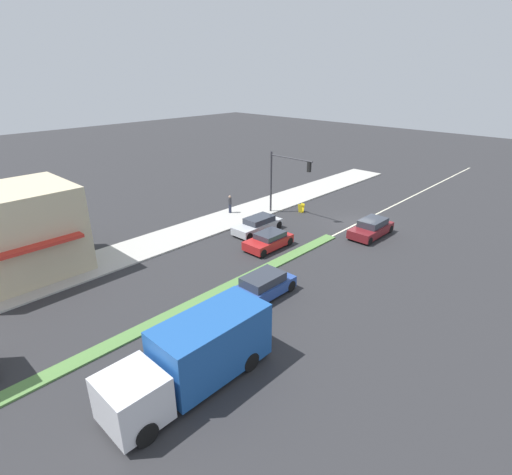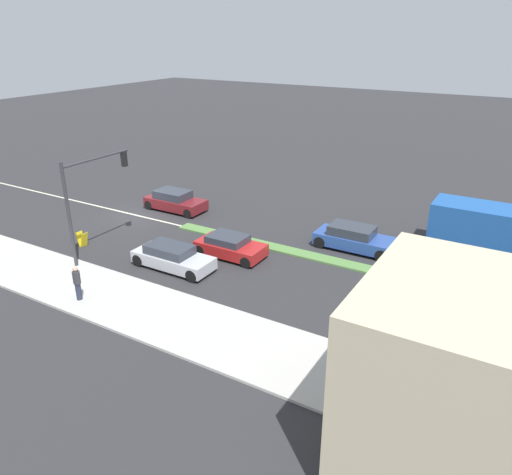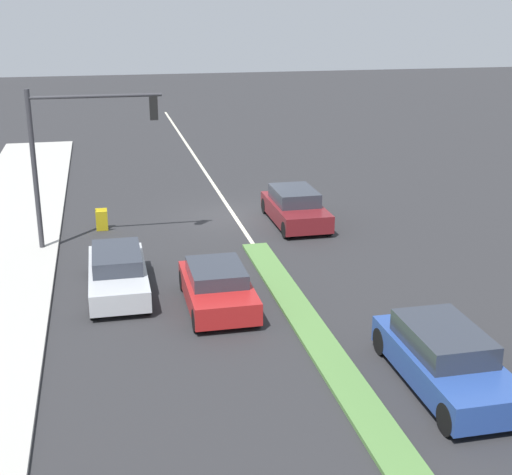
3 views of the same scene
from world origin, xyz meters
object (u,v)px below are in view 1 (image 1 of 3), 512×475
(hatchback_red, at_px, (269,241))
(sedan_maroon, at_px, (371,228))
(pedestrian, at_px, (230,204))
(traffic_signal_main, at_px, (283,174))
(coupe_blue, at_px, (261,287))
(warning_aframe_sign, at_px, (301,208))
(delivery_truck, at_px, (195,355))
(sedan_silver, at_px, (258,225))

(hatchback_red, relative_size, sedan_maroon, 0.90)
(pedestrian, xyz_separation_m, hatchback_red, (-7.75, 3.27, -0.40))
(traffic_signal_main, relative_size, coupe_blue, 1.24)
(traffic_signal_main, bearing_deg, hatchback_red, 122.10)
(warning_aframe_sign, xyz_separation_m, hatchback_red, (-3.21, 8.16, 0.17))
(delivery_truck, relative_size, sedan_maroon, 1.75)
(warning_aframe_sign, bearing_deg, sedan_maroon, 174.91)
(delivery_truck, height_order, coupe_blue, delivery_truck)
(traffic_signal_main, xyz_separation_m, coupe_blue, (-8.32, 11.83, -3.23))
(sedan_maroon, bearing_deg, coupe_blue, 90.00)
(delivery_truck, bearing_deg, warning_aframe_sign, -63.39)
(warning_aframe_sign, xyz_separation_m, sedan_silver, (-0.41, 6.37, 0.19))
(hatchback_red, xyz_separation_m, sedan_maroon, (-4.40, -7.48, 0.07))
(sedan_silver, distance_m, coupe_blue, 10.30)
(delivery_truck, bearing_deg, sedan_maroon, -82.07)
(sedan_maroon, relative_size, sedan_silver, 0.96)
(pedestrian, height_order, sedan_silver, pedestrian)
(delivery_truck, bearing_deg, hatchback_red, -60.28)
(hatchback_red, relative_size, sedan_silver, 0.86)
(warning_aframe_sign, distance_m, sedan_maroon, 7.64)
(hatchback_red, bearing_deg, traffic_signal_main, -57.90)
(delivery_truck, relative_size, hatchback_red, 1.96)
(sedan_maroon, bearing_deg, warning_aframe_sign, -5.09)
(hatchback_red, distance_m, coupe_blue, 7.10)
(pedestrian, xyz_separation_m, warning_aframe_sign, (-4.54, -4.89, -0.57))
(delivery_truck, xyz_separation_m, hatchback_red, (7.20, -12.61, -0.87))
(pedestrian, xyz_separation_m, sedan_silver, (-4.95, 1.48, -0.37))
(traffic_signal_main, height_order, delivery_truck, traffic_signal_main)
(coupe_blue, bearing_deg, pedestrian, -36.05)
(coupe_blue, bearing_deg, sedan_maroon, -90.00)
(pedestrian, height_order, hatchback_red, pedestrian)
(delivery_truck, bearing_deg, traffic_signal_main, -59.48)
(pedestrian, bearing_deg, sedan_maroon, -160.88)
(warning_aframe_sign, height_order, coupe_blue, coupe_blue)
(traffic_signal_main, bearing_deg, delivery_truck, 120.52)
(pedestrian, distance_m, warning_aframe_sign, 6.70)
(sedan_maroon, relative_size, coupe_blue, 0.95)
(warning_aframe_sign, relative_size, coupe_blue, 0.19)
(hatchback_red, bearing_deg, pedestrian, -22.87)
(sedan_silver, bearing_deg, pedestrian, -16.69)
(warning_aframe_sign, relative_size, delivery_truck, 0.11)
(traffic_signal_main, height_order, coupe_blue, traffic_signal_main)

